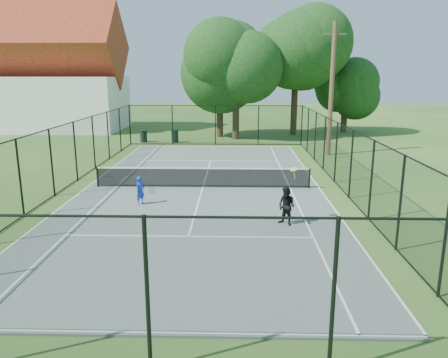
{
  "coord_description": "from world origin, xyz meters",
  "views": [
    {
      "loc": [
        1.53,
        -19.92,
        5.31
      ],
      "look_at": [
        1.08,
        -3.0,
        1.2
      ],
      "focal_mm": 35.0,
      "sensor_mm": 36.0,
      "label": 1
    }
  ],
  "objects_px": {
    "player_black": "(287,206)",
    "trash_bin_left": "(144,136)",
    "trash_bin_right": "(175,136)",
    "utility_pole": "(332,89)",
    "player_blue": "(140,190)",
    "tennis_net": "(203,177)"
  },
  "relations": [
    {
      "from": "player_black",
      "to": "tennis_net",
      "type": "bearing_deg",
      "value": 123.09
    },
    {
      "from": "player_blue",
      "to": "player_black",
      "type": "xyz_separation_m",
      "value": [
        5.7,
        -2.37,
        0.11
      ]
    },
    {
      "from": "trash_bin_left",
      "to": "trash_bin_right",
      "type": "height_order",
      "value": "trash_bin_right"
    },
    {
      "from": "player_black",
      "to": "trash_bin_right",
      "type": "bearing_deg",
      "value": 108.95
    },
    {
      "from": "player_black",
      "to": "player_blue",
      "type": "bearing_deg",
      "value": 157.45
    },
    {
      "from": "trash_bin_left",
      "to": "utility_pole",
      "type": "relative_size",
      "value": 0.11
    },
    {
      "from": "trash_bin_right",
      "to": "player_black",
      "type": "distance_m",
      "value": 20.26
    },
    {
      "from": "utility_pole",
      "to": "trash_bin_left",
      "type": "bearing_deg",
      "value": 159.11
    },
    {
      "from": "player_black",
      "to": "trash_bin_left",
      "type": "bearing_deg",
      "value": 115.22
    },
    {
      "from": "trash_bin_right",
      "to": "player_blue",
      "type": "relative_size",
      "value": 0.87
    },
    {
      "from": "trash_bin_right",
      "to": "player_black",
      "type": "bearing_deg",
      "value": -71.05
    },
    {
      "from": "tennis_net",
      "to": "player_black",
      "type": "relative_size",
      "value": 4.54
    },
    {
      "from": "tennis_net",
      "to": "trash_bin_right",
      "type": "distance_m",
      "value": 14.39
    },
    {
      "from": "player_blue",
      "to": "trash_bin_right",
      "type": "bearing_deg",
      "value": 93.0
    },
    {
      "from": "tennis_net",
      "to": "player_blue",
      "type": "distance_m",
      "value": 3.64
    },
    {
      "from": "player_blue",
      "to": "player_black",
      "type": "bearing_deg",
      "value": -22.55
    },
    {
      "from": "tennis_net",
      "to": "player_blue",
      "type": "bearing_deg",
      "value": -130.27
    },
    {
      "from": "trash_bin_left",
      "to": "player_black",
      "type": "relative_size",
      "value": 0.42
    },
    {
      "from": "tennis_net",
      "to": "player_black",
      "type": "xyz_separation_m",
      "value": [
        3.35,
        -5.14,
        0.17
      ]
    },
    {
      "from": "player_blue",
      "to": "player_black",
      "type": "relative_size",
      "value": 0.52
    },
    {
      "from": "trash_bin_right",
      "to": "utility_pole",
      "type": "distance_m",
      "value": 12.63
    },
    {
      "from": "tennis_net",
      "to": "trash_bin_left",
      "type": "relative_size",
      "value": 10.76
    }
  ]
}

